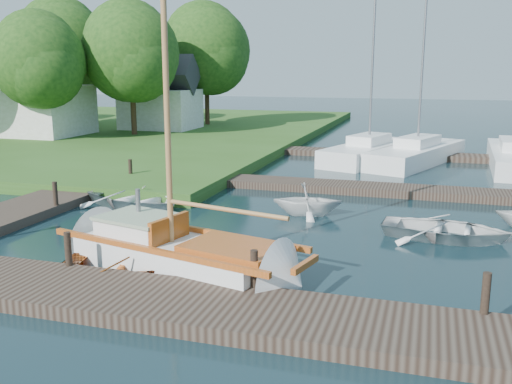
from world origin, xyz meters
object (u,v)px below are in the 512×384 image
(mooring_post_5, at_px, (130,169))
(sailboat, at_px, (184,257))
(mooring_post_2, at_px, (254,269))
(dinghy, at_px, (133,260))
(mooring_post_3, at_px, (486,293))
(tree_2, at_px, (39,60))
(mooring_post_1, at_px, (68,249))
(house_c, at_px, (161,100))
(tree_7, at_px, (206,49))
(tree_3, at_px, (131,52))
(tender_a, at_px, (134,196))
(house_a, at_px, (36,97))
(mooring_post_4, at_px, (55,194))
(marina_boat_1, at_px, (369,150))
(tender_c, at_px, (446,226))
(tender_b, at_px, (308,197))
(tree_4, at_px, (62,47))
(marina_boat_2, at_px, (417,152))

(mooring_post_5, bearing_deg, sailboat, -54.15)
(mooring_post_2, height_order, dinghy, mooring_post_2)
(mooring_post_3, relative_size, sailboat, 0.08)
(sailboat, bearing_deg, tree_2, 148.12)
(mooring_post_3, bearing_deg, mooring_post_1, 180.00)
(house_c, xyz_separation_m, tree_7, (2.00, 4.05, 3.62))
(mooring_post_5, xyz_separation_m, tree_7, (-5.00, 21.05, 5.50))
(mooring_post_1, relative_size, tree_3, 0.09)
(tender_a, relative_size, tree_2, 0.50)
(sailboat, height_order, tender_a, sailboat)
(house_a, bearing_deg, mooring_post_4, -50.91)
(house_c, xyz_separation_m, tree_2, (-4.00, -7.95, 2.67))
(marina_boat_1, bearing_deg, house_c, 82.44)
(tree_3, xyz_separation_m, tree_7, (2.00, 8.00, 0.39))
(house_c, xyz_separation_m, tree_3, (0.00, -3.95, 3.23))
(mooring_post_2, xyz_separation_m, tender_c, (3.92, 5.85, -0.33))
(tree_3, bearing_deg, tender_b, -46.18)
(mooring_post_3, relative_size, dinghy, 0.24)
(tree_3, bearing_deg, tree_2, -135.00)
(tender_b, bearing_deg, tree_7, 18.54)
(dinghy, xyz_separation_m, tree_4, (-20.27, 26.37, 6.03))
(tender_c, bearing_deg, tree_7, 39.94)
(tender_a, relative_size, tree_3, 0.44)
(tender_b, relative_size, tree_3, 0.26)
(tender_a, bearing_deg, mooring_post_3, -102.50)
(mooring_post_5, relative_size, tender_c, 0.23)
(mooring_post_5, xyz_separation_m, tree_4, (-15.00, 17.05, 5.67))
(mooring_post_2, height_order, sailboat, sailboat)
(mooring_post_5, relative_size, tree_2, 0.10)
(mooring_post_4, bearing_deg, tree_3, 111.19)
(tender_c, xyz_separation_m, tree_7, (-17.42, 25.20, 5.84))
(tender_b, height_order, tree_3, tree_3)
(mooring_post_3, distance_m, marina_boat_2, 19.42)
(mooring_post_4, xyz_separation_m, marina_boat_2, (11.22, 14.34, -0.13))
(house_a, bearing_deg, tree_2, -44.25)
(house_a, distance_m, tree_2, 3.61)
(tree_7, bearing_deg, marina_boat_2, -35.83)
(house_c, bearing_deg, marina_boat_1, -25.70)
(mooring_post_4, relative_size, tree_2, 0.10)
(tree_4, bearing_deg, house_c, -0.36)
(dinghy, bearing_deg, mooring_post_5, 17.63)
(mooring_post_2, distance_m, mooring_post_4, 9.86)
(mooring_post_2, xyz_separation_m, tree_2, (-19.50, 19.05, 4.55))
(tree_7, bearing_deg, sailboat, -69.18)
(tender_b, distance_m, house_a, 25.21)
(mooring_post_1, distance_m, tree_4, 33.54)
(dinghy, bearing_deg, tree_3, 16.88)
(marina_boat_2, xyz_separation_m, house_a, (-24.22, 1.66, 2.39))
(house_a, bearing_deg, mooring_post_5, -40.24)
(tender_b, bearing_deg, mooring_post_3, -156.46)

